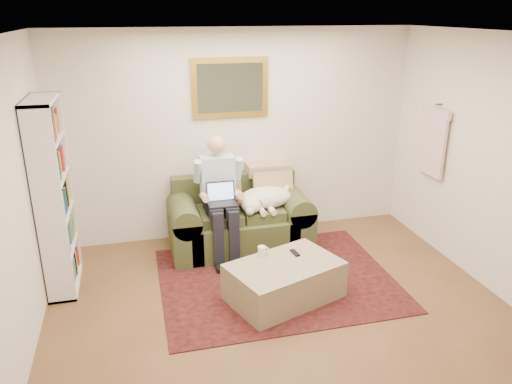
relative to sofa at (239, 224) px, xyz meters
name	(u,v)px	position (x,y,z in m)	size (l,w,h in m)	color
room_shell	(290,193)	(0.08, -1.68, 1.01)	(4.51, 5.00, 2.61)	brown
rug	(276,279)	(0.21, -0.91, -0.29)	(2.50, 2.00, 0.01)	black
sofa	(239,224)	(0.00, 0.00, 0.00)	(1.70, 0.86, 1.02)	#3A4323
seated_man	(221,199)	(-0.25, -0.16, 0.42)	(0.56, 0.80, 1.43)	#8CBAD8
laptop	(222,198)	(-0.25, -0.22, 0.46)	(0.33, 0.26, 0.24)	black
sleeping_dog	(265,198)	(0.30, -0.09, 0.36)	(0.70, 0.44, 0.26)	white
ottoman	(284,281)	(0.18, -1.29, -0.09)	(1.09, 0.69, 0.40)	tan
coffee_mug	(262,251)	(0.00, -1.06, 0.15)	(0.08, 0.08, 0.10)	white
tv_remote	(295,253)	(0.35, -1.11, 0.11)	(0.05, 0.15, 0.02)	black
bookshelf	(54,197)	(-2.02, -0.44, 0.71)	(0.28, 0.80, 2.00)	white
wall_mirror	(230,88)	(0.00, 0.44, 1.61)	(0.94, 0.04, 0.72)	gold
hanging_shirt	(433,138)	(2.27, -0.44, 1.06)	(0.06, 0.52, 0.90)	beige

